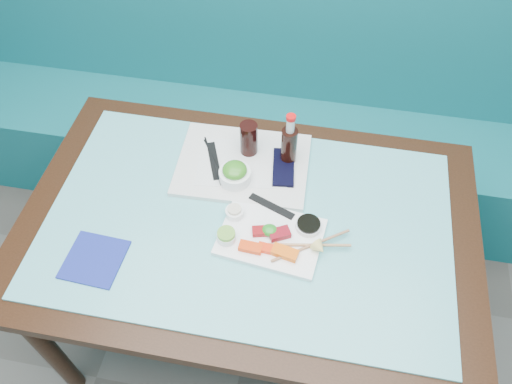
% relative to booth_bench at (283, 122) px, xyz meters
% --- Properties ---
extents(booth_bench, '(3.00, 0.56, 1.17)m').
position_rel_booth_bench_xyz_m(booth_bench, '(0.00, 0.00, 0.00)').
color(booth_bench, '#10636A').
rests_on(booth_bench, ground).
extents(dining_table, '(1.40, 0.90, 0.75)m').
position_rel_booth_bench_xyz_m(dining_table, '(0.00, -0.84, 0.29)').
color(dining_table, black).
rests_on(dining_table, ground).
extents(glass_top, '(1.22, 0.76, 0.01)m').
position_rel_booth_bench_xyz_m(glass_top, '(0.00, -0.84, 0.38)').
color(glass_top, '#5CB5B9').
rests_on(glass_top, dining_table).
extents(sashimi_plate, '(0.32, 0.25, 0.02)m').
position_rel_booth_bench_xyz_m(sashimi_plate, '(0.08, -0.89, 0.39)').
color(sashimi_plate, white).
rests_on(sashimi_plate, glass_top).
extents(salmon_left, '(0.07, 0.04, 0.02)m').
position_rel_booth_bench_xyz_m(salmon_left, '(0.03, -0.95, 0.41)').
color(salmon_left, '#F83A09').
rests_on(salmon_left, sashimi_plate).
extents(salmon_mid, '(0.06, 0.03, 0.01)m').
position_rel_booth_bench_xyz_m(salmon_mid, '(0.08, -0.94, 0.41)').
color(salmon_mid, '#FF2E0A').
rests_on(salmon_mid, sashimi_plate).
extents(salmon_right, '(0.08, 0.05, 0.02)m').
position_rel_booth_bench_xyz_m(salmon_right, '(0.13, -0.95, 0.41)').
color(salmon_right, '#F75C09').
rests_on(salmon_right, sashimi_plate).
extents(tuna_left, '(0.06, 0.04, 0.02)m').
position_rel_booth_bench_xyz_m(tuna_left, '(0.05, -0.89, 0.41)').
color(tuna_left, maroon).
rests_on(tuna_left, sashimi_plate).
extents(tuna_right, '(0.07, 0.06, 0.02)m').
position_rel_booth_bench_xyz_m(tuna_right, '(0.10, -0.89, 0.41)').
color(tuna_right, maroon).
rests_on(tuna_right, sashimi_plate).
extents(seaweed_garnish, '(0.06, 0.06, 0.03)m').
position_rel_booth_bench_xyz_m(seaweed_garnish, '(0.07, -0.88, 0.41)').
color(seaweed_garnish, '#20831E').
rests_on(seaweed_garnish, sashimi_plate).
extents(ramekin_wasabi, '(0.07, 0.07, 0.02)m').
position_rel_booth_bench_xyz_m(ramekin_wasabi, '(-0.05, -0.93, 0.41)').
color(ramekin_wasabi, white).
rests_on(ramekin_wasabi, sashimi_plate).
extents(wasabi_fill, '(0.07, 0.07, 0.01)m').
position_rel_booth_bench_xyz_m(wasabi_fill, '(-0.05, -0.93, 0.43)').
color(wasabi_fill, '#68A735').
rests_on(wasabi_fill, ramekin_wasabi).
extents(ramekin_ginger, '(0.06, 0.06, 0.02)m').
position_rel_booth_bench_xyz_m(ramekin_ginger, '(-0.04, -0.84, 0.41)').
color(ramekin_ginger, white).
rests_on(ramekin_ginger, sashimi_plate).
extents(ginger_fill, '(0.04, 0.04, 0.01)m').
position_rel_booth_bench_xyz_m(ginger_fill, '(-0.04, -0.84, 0.43)').
color(ginger_fill, beige).
rests_on(ginger_fill, ramekin_ginger).
extents(soy_dish, '(0.10, 0.10, 0.02)m').
position_rel_booth_bench_xyz_m(soy_dish, '(0.18, -0.84, 0.41)').
color(soy_dish, white).
rests_on(soy_dish, sashimi_plate).
extents(soy_fill, '(0.09, 0.09, 0.01)m').
position_rel_booth_bench_xyz_m(soy_fill, '(0.18, -0.84, 0.42)').
color(soy_fill, black).
rests_on(soy_fill, soy_dish).
extents(lemon_wedge, '(0.05, 0.05, 0.04)m').
position_rel_booth_bench_xyz_m(lemon_wedge, '(0.22, -0.92, 0.42)').
color(lemon_wedge, '#FFE078').
rests_on(lemon_wedge, sashimi_plate).
extents(chopstick_sleeve, '(0.15, 0.08, 0.00)m').
position_rel_booth_bench_xyz_m(chopstick_sleeve, '(0.06, -0.79, 0.40)').
color(chopstick_sleeve, black).
rests_on(chopstick_sleeve, sashimi_plate).
extents(wooden_chopstick_a, '(0.25, 0.05, 0.01)m').
position_rel_booth_bench_xyz_m(wooden_chopstick_a, '(0.19, -0.91, 0.40)').
color(wooden_chopstick_a, '#B07D53').
rests_on(wooden_chopstick_a, sashimi_plate).
extents(wooden_chopstick_b, '(0.21, 0.15, 0.01)m').
position_rel_booth_bench_xyz_m(wooden_chopstick_b, '(0.20, -0.91, 0.40)').
color(wooden_chopstick_b, '#9C6949').
rests_on(wooden_chopstick_b, sashimi_plate).
extents(serving_tray, '(0.44, 0.34, 0.02)m').
position_rel_booth_bench_xyz_m(serving_tray, '(-0.06, -0.63, 0.39)').
color(serving_tray, silver).
rests_on(serving_tray, glass_top).
extents(paper_placemat, '(0.32, 0.25, 0.00)m').
position_rel_booth_bench_xyz_m(paper_placemat, '(-0.06, -0.63, 0.40)').
color(paper_placemat, silver).
rests_on(paper_placemat, serving_tray).
extents(seaweed_bowl, '(0.12, 0.12, 0.04)m').
position_rel_booth_bench_xyz_m(seaweed_bowl, '(-0.07, -0.70, 0.42)').
color(seaweed_bowl, white).
rests_on(seaweed_bowl, serving_tray).
extents(seaweed_salad, '(0.10, 0.10, 0.04)m').
position_rel_booth_bench_xyz_m(seaweed_salad, '(-0.07, -0.70, 0.45)').
color(seaweed_salad, '#327D1D').
rests_on(seaweed_salad, seaweed_bowl).
extents(cola_glass, '(0.08, 0.08, 0.12)m').
position_rel_booth_bench_xyz_m(cola_glass, '(-0.05, -0.57, 0.46)').
color(cola_glass, black).
rests_on(cola_glass, serving_tray).
extents(navy_pouch, '(0.09, 0.17, 0.01)m').
position_rel_booth_bench_xyz_m(navy_pouch, '(0.08, -0.63, 0.41)').
color(navy_pouch, black).
rests_on(navy_pouch, serving_tray).
extents(fork, '(0.01, 0.09, 0.01)m').
position_rel_booth_bench_xyz_m(fork, '(0.07, -0.52, 0.40)').
color(fork, white).
rests_on(fork, serving_tray).
extents(black_chopstick_a, '(0.11, 0.20, 0.01)m').
position_rel_booth_bench_xyz_m(black_chopstick_a, '(-0.16, -0.64, 0.40)').
color(black_chopstick_a, black).
rests_on(black_chopstick_a, serving_tray).
extents(black_chopstick_b, '(0.12, 0.17, 0.01)m').
position_rel_booth_bench_xyz_m(black_chopstick_b, '(-0.15, -0.64, 0.40)').
color(black_chopstick_b, black).
rests_on(black_chopstick_b, serving_tray).
extents(tray_sleeve, '(0.09, 0.17, 0.00)m').
position_rel_booth_bench_xyz_m(tray_sleeve, '(-0.15, -0.64, 0.40)').
color(tray_sleeve, black).
rests_on(tray_sleeve, serving_tray).
extents(cola_bottle_body, '(0.06, 0.06, 0.15)m').
position_rel_booth_bench_xyz_m(cola_bottle_body, '(0.09, -0.59, 0.46)').
color(cola_bottle_body, black).
rests_on(cola_bottle_body, glass_top).
extents(cola_bottle_neck, '(0.03, 0.03, 0.05)m').
position_rel_booth_bench_xyz_m(cola_bottle_neck, '(0.09, -0.59, 0.56)').
color(cola_bottle_neck, silver).
rests_on(cola_bottle_neck, cola_bottle_body).
extents(cola_bottle_cap, '(0.04, 0.04, 0.01)m').
position_rel_booth_bench_xyz_m(cola_bottle_cap, '(0.09, -0.59, 0.59)').
color(cola_bottle_cap, red).
rests_on(cola_bottle_cap, cola_bottle_neck).
extents(blue_napkin, '(0.17, 0.17, 0.01)m').
position_rel_booth_bench_xyz_m(blue_napkin, '(-0.41, -1.06, 0.39)').
color(blue_napkin, navy).
rests_on(blue_napkin, glass_top).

